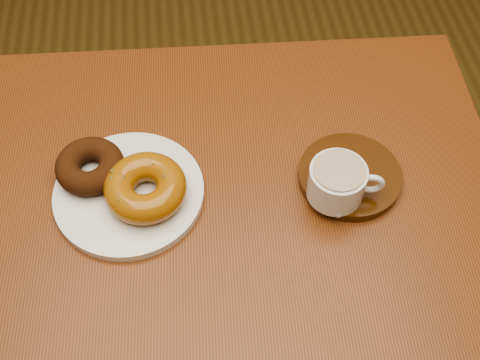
{
  "coord_description": "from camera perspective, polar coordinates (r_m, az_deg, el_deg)",
  "views": [
    {
      "loc": [
        0.25,
        -0.65,
        1.52
      ],
      "look_at": [
        0.31,
        -0.14,
        0.8
      ],
      "focal_mm": 45.0,
      "sensor_mm": 36.0,
      "label": 1
    }
  ],
  "objects": [
    {
      "name": "teaspoon",
      "position": [
        0.89,
        8.28,
        0.24
      ],
      "size": [
        0.02,
        0.09,
        0.01
      ],
      "rotation": [
        0.0,
        0.0,
        0.03
      ],
      "color": "silver",
      "rests_on": "saucer"
    },
    {
      "name": "donut_plate",
      "position": [
        0.9,
        -10.47,
        -1.22
      ],
      "size": [
        0.24,
        0.24,
        0.01
      ],
      "primitive_type": "cylinder",
      "rotation": [
        0.0,
        0.0,
        -0.08
      ],
      "color": "silver",
      "rests_on": "cafe_table"
    },
    {
      "name": "cafe_table",
      "position": [
        1.0,
        -1.14,
        -4.91
      ],
      "size": [
        0.87,
        0.67,
        0.78
      ],
      "rotation": [
        0.0,
        0.0,
        -0.05
      ],
      "color": "brown",
      "rests_on": "ground"
    },
    {
      "name": "saucer",
      "position": [
        0.92,
        10.34,
        0.38
      ],
      "size": [
        0.2,
        0.2,
        0.02
      ],
      "primitive_type": "cylinder",
      "rotation": [
        0.0,
        0.0,
        -0.34
      ],
      "color": "#371A07",
      "rests_on": "cafe_table"
    },
    {
      "name": "ground",
      "position": [
        1.68,
        -11.47,
        -13.06
      ],
      "size": [
        6.0,
        6.0,
        0.0
      ],
      "primitive_type": "plane",
      "color": "brown",
      "rests_on": "ground"
    },
    {
      "name": "coffee_cup",
      "position": [
        0.86,
        9.27,
        -0.16
      ],
      "size": [
        0.11,
        0.08,
        0.06
      ],
      "rotation": [
        0.0,
        0.0,
        -0.21
      ],
      "color": "silver",
      "rests_on": "saucer"
    },
    {
      "name": "donut_caramel",
      "position": [
        0.87,
        -8.96,
        -0.72
      ],
      "size": [
        0.15,
        0.15,
        0.04
      ],
      "rotation": [
        0.0,
        0.0,
        0.32
      ],
      "color": "#975910",
      "rests_on": "donut_plate"
    },
    {
      "name": "donut_cinnamon",
      "position": [
        0.91,
        -14.05,
        1.29
      ],
      "size": [
        0.13,
        0.13,
        0.04
      ],
      "primitive_type": "torus",
      "rotation": [
        0.0,
        0.0,
        -0.28
      ],
      "color": "#381B0B",
      "rests_on": "donut_plate"
    }
  ]
}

